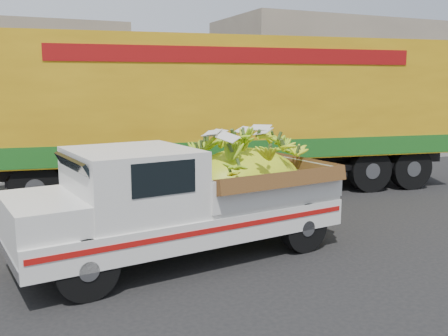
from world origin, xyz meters
name	(u,v)px	position (x,y,z in m)	size (l,w,h in m)	color
ground	(255,254)	(0.00, 0.00, 0.00)	(100.00, 100.00, 0.00)	black
curb	(143,177)	(0.00, 7.03, 0.07)	(60.00, 0.25, 0.15)	gray
sidewalk	(126,166)	(0.00, 9.13, 0.07)	(60.00, 4.00, 0.14)	gray
building_right	(347,79)	(14.00, 16.03, 3.00)	(14.00, 6.00, 6.00)	gray
pickup_truck	(203,195)	(-0.74, 0.38, 0.96)	(5.29, 2.53, 1.78)	black
semi_trailer	(228,108)	(1.58, 4.57, 2.12)	(12.06, 4.22, 3.80)	black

